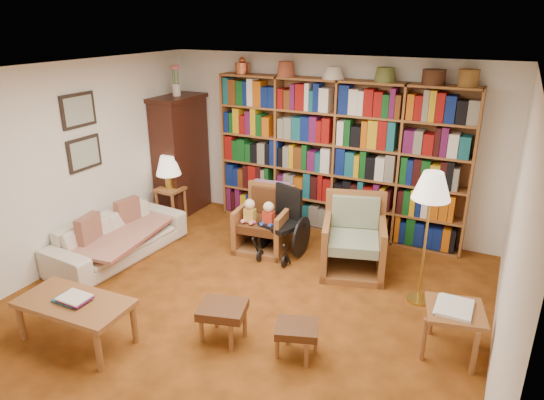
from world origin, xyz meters
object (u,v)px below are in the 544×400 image
Objects in this scene: side_table_lamp at (171,197)px; wheelchair at (284,224)px; side_table_papers at (455,316)px; armchair_sage at (356,242)px; coffee_table at (75,306)px; footstool_a at (223,312)px; floor_lamp at (431,191)px; footstool_b at (297,331)px; sofa at (118,237)px; armchair_leather at (267,222)px.

wheelchair is (2.01, -0.20, 0.02)m from side_table_lamp.
side_table_papers is (4.30, -1.39, 0.01)m from side_table_lamp.
armchair_sage is 3.29m from coffee_table.
wheelchair is 1.98m from footstool_a.
coffee_table is (-3.28, -1.43, -0.01)m from side_table_papers.
floor_lamp reaches higher than side_table_papers.
armchair_sage is 2.10m from footstool_a.
armchair_sage reaches higher than footstool_b.
side_table_lamp is (-0.10, 1.25, 0.12)m from sofa.
armchair_sage is 0.98m from wheelchair.
sofa reaches higher than side_table_papers.
floor_lamp reaches higher than side_table_lamp.
footstool_b is (0.75, 0.09, -0.04)m from footstool_a.
side_table_papers is 0.54× the size of coffee_table.
side_table_papers is at bearing -27.42° from wheelchair.
footstool_a is at bearing -74.77° from armchair_leather.
footstool_a is 0.75m from footstool_b.
coffee_table is at bearing -70.08° from side_table_lamp.
armchair_sage is (2.89, 1.07, 0.08)m from sofa.
armchair_sage is at bearing -65.70° from sofa.
floor_lamp is (2.15, -0.48, 0.95)m from armchair_leather.
floor_lamp reaches higher than coffee_table.
armchair_leather is at bearing 123.79° from footstool_b.
side_table_lamp is 0.63× the size of armchair_leather.
side_table_lamp is 1.14× the size of footstool_b.
armchair_leather is 2.78m from coffee_table.
sofa is at bearing 164.48° from footstool_b.
footstool_a is (2.17, -0.90, 0.03)m from sofa.
sofa is 2.08× the size of wheelchair.
footstool_a is at bearing 27.70° from coffee_table.
wheelchair is (-0.98, -0.02, 0.05)m from armchair_sage.
wheelchair is at bearing 152.58° from side_table_papers.
wheelchair is 2.12m from footstool_b.
armchair_sage is at bearing 137.38° from side_table_papers.
armchair_leather is 0.57× the size of floor_lamp.
armchair_leather is at bearing -3.99° from side_table_lamp.
sofa reaches higher than side_table_lamp.
side_table_papers is 1.46m from footstool_b.
wheelchair is 0.81× the size of coffee_table.
floor_lamp reaches higher than armchair_sage.
footstool_b is at bearing 20.55° from coffee_table.
side_table_lamp is 0.89× the size of side_table_papers.
sofa is at bearing -159.64° from armchair_sage.
armchair_sage is 1.35m from floor_lamp.
floor_lamp is 2.44m from footstool_a.
armchair_sage is 1.08× the size of wheelchair.
sofa is 2.19m from wheelchair.
side_table_lamp reaches higher than footstool_b.
side_table_lamp is at bearing 176.55° from armchair_sage.
side_table_lamp is at bearing 109.92° from coffee_table.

